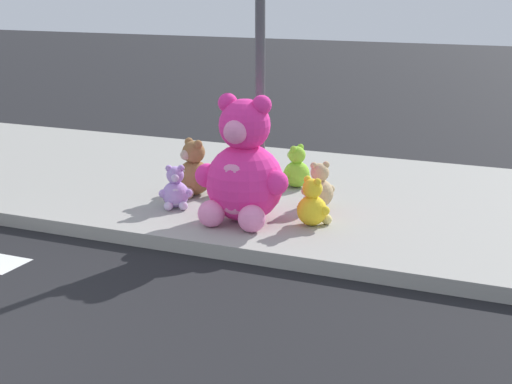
{
  "coord_description": "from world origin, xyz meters",
  "views": [
    {
      "loc": [
        4.35,
        -3.41,
        2.66
      ],
      "look_at": [
        1.3,
        3.6,
        0.55
      ],
      "focal_mm": 54.48,
      "sensor_mm": 36.0,
      "label": 1
    }
  ],
  "objects_px": {
    "plush_brown": "(193,173)",
    "plush_lavender": "(176,191)",
    "plush_tan": "(319,188)",
    "plush_yellow": "(313,206)",
    "sign_pole": "(260,56)",
    "plush_lime": "(296,170)",
    "plush_pink_large": "(243,172)",
    "plush_white": "(245,171)"
  },
  "relations": [
    {
      "from": "plush_lavender",
      "to": "plush_yellow",
      "type": "distance_m",
      "value": 1.63
    },
    {
      "from": "plush_lime",
      "to": "plush_lavender",
      "type": "xyz_separation_m",
      "value": [
        -0.92,
        -1.39,
        -0.02
      ]
    },
    {
      "from": "plush_lime",
      "to": "plush_yellow",
      "type": "height_order",
      "value": "plush_lime"
    },
    {
      "from": "plush_pink_large",
      "to": "plush_white",
      "type": "xyz_separation_m",
      "value": [
        -0.54,
        1.24,
        -0.32
      ]
    },
    {
      "from": "sign_pole",
      "to": "plush_brown",
      "type": "relative_size",
      "value": 4.7
    },
    {
      "from": "plush_white",
      "to": "sign_pole",
      "type": "bearing_deg",
      "value": -53.45
    },
    {
      "from": "sign_pole",
      "to": "plush_brown",
      "type": "distance_m",
      "value": 1.7
    },
    {
      "from": "plush_tan",
      "to": "plush_white",
      "type": "relative_size",
      "value": 0.95
    },
    {
      "from": "plush_lime",
      "to": "plush_white",
      "type": "height_order",
      "value": "plush_white"
    },
    {
      "from": "plush_lavender",
      "to": "plush_tan",
      "type": "relative_size",
      "value": 0.94
    },
    {
      "from": "plush_lime",
      "to": "plush_yellow",
      "type": "bearing_deg",
      "value": -62.52
    },
    {
      "from": "plush_white",
      "to": "plush_yellow",
      "type": "bearing_deg",
      "value": -40.11
    },
    {
      "from": "plush_pink_large",
      "to": "plush_brown",
      "type": "relative_size",
      "value": 2.0
    },
    {
      "from": "plush_brown",
      "to": "plush_lavender",
      "type": "relative_size",
      "value": 1.38
    },
    {
      "from": "sign_pole",
      "to": "plush_lavender",
      "type": "distance_m",
      "value": 1.78
    },
    {
      "from": "sign_pole",
      "to": "plush_lavender",
      "type": "height_order",
      "value": "sign_pole"
    },
    {
      "from": "plush_lime",
      "to": "plush_brown",
      "type": "xyz_separation_m",
      "value": [
        -1.0,
        -0.84,
        0.06
      ]
    },
    {
      "from": "plush_yellow",
      "to": "plush_tan",
      "type": "bearing_deg",
      "value": 104.03
    },
    {
      "from": "plush_tan",
      "to": "plush_yellow",
      "type": "xyz_separation_m",
      "value": [
        0.17,
        -0.67,
        -0.0
      ]
    },
    {
      "from": "plush_yellow",
      "to": "plush_white",
      "type": "bearing_deg",
      "value": 139.89
    },
    {
      "from": "plush_brown",
      "to": "plush_lime",
      "type": "bearing_deg",
      "value": 39.91
    },
    {
      "from": "plush_tan",
      "to": "plush_yellow",
      "type": "distance_m",
      "value": 0.69
    },
    {
      "from": "plush_lime",
      "to": "plush_tan",
      "type": "xyz_separation_m",
      "value": [
        0.55,
        -0.7,
        -0.0
      ]
    },
    {
      "from": "sign_pole",
      "to": "plush_lime",
      "type": "bearing_deg",
      "value": 85.73
    },
    {
      "from": "plush_brown",
      "to": "plush_lavender",
      "type": "xyz_separation_m",
      "value": [
        0.08,
        -0.56,
        -0.07
      ]
    },
    {
      "from": "plush_pink_large",
      "to": "plush_lavender",
      "type": "height_order",
      "value": "plush_pink_large"
    },
    {
      "from": "sign_pole",
      "to": "plush_yellow",
      "type": "height_order",
      "value": "sign_pole"
    },
    {
      "from": "plush_yellow",
      "to": "plush_lavender",
      "type": "bearing_deg",
      "value": -179.34
    },
    {
      "from": "plush_lime",
      "to": "plush_white",
      "type": "relative_size",
      "value": 0.97
    },
    {
      "from": "plush_brown",
      "to": "plush_lavender",
      "type": "distance_m",
      "value": 0.57
    },
    {
      "from": "plush_tan",
      "to": "plush_yellow",
      "type": "relative_size",
      "value": 1.01
    },
    {
      "from": "plush_lavender",
      "to": "plush_white",
      "type": "xyz_separation_m",
      "value": [
        0.37,
        1.09,
        0.02
      ]
    },
    {
      "from": "plush_pink_large",
      "to": "plush_white",
      "type": "height_order",
      "value": "plush_pink_large"
    },
    {
      "from": "plush_lime",
      "to": "plush_brown",
      "type": "distance_m",
      "value": 1.3
    },
    {
      "from": "sign_pole",
      "to": "plush_yellow",
      "type": "xyz_separation_m",
      "value": [
        0.79,
        -0.42,
        -1.49
      ]
    },
    {
      "from": "plush_lavender",
      "to": "plush_white",
      "type": "height_order",
      "value": "plush_white"
    },
    {
      "from": "plush_brown",
      "to": "plush_tan",
      "type": "xyz_separation_m",
      "value": [
        1.55,
        0.13,
        -0.06
      ]
    },
    {
      "from": "plush_white",
      "to": "plush_yellow",
      "type": "height_order",
      "value": "plush_white"
    },
    {
      "from": "plush_pink_large",
      "to": "plush_lavender",
      "type": "bearing_deg",
      "value": 170.45
    },
    {
      "from": "sign_pole",
      "to": "plush_white",
      "type": "bearing_deg",
      "value": 126.55
    },
    {
      "from": "plush_lime",
      "to": "plush_tan",
      "type": "relative_size",
      "value": 1.02
    },
    {
      "from": "plush_brown",
      "to": "plush_tan",
      "type": "height_order",
      "value": "plush_brown"
    }
  ]
}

